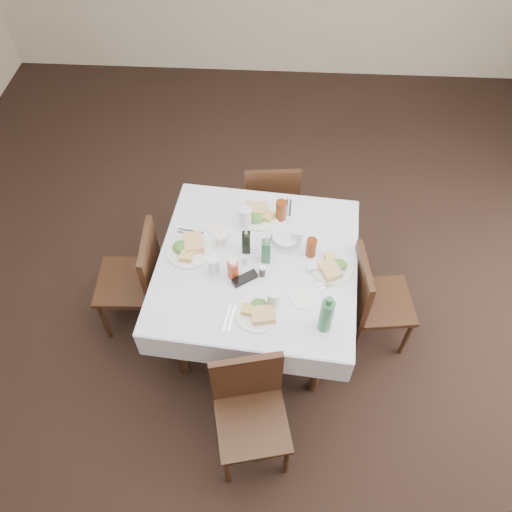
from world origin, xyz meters
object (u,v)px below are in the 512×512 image
(ketchup_bottle, at_px, (233,269))
(chair_east, at_px, (372,297))
(water_s, at_px, (274,300))
(green_bottle, at_px, (326,315))
(water_n, at_px, (245,217))
(dining_table, at_px, (257,269))
(water_e, at_px, (297,237))
(chair_south, at_px, (250,404))
(chair_north, at_px, (271,198))
(oil_cruet_green, at_px, (266,250))
(water_w, at_px, (213,266))
(oil_cruet_dark, at_px, (246,242))
(bread_basket, at_px, (286,239))
(coffee_mug, at_px, (222,240))
(chair_west, at_px, (139,276))

(ketchup_bottle, bearing_deg, chair_east, 5.09)
(water_s, height_order, green_bottle, green_bottle)
(water_n, relative_size, water_s, 1.11)
(dining_table, bearing_deg, water_e, 33.12)
(water_n, xyz_separation_m, water_s, (0.21, -0.62, -0.01))
(chair_south, xyz_separation_m, water_e, (0.24, 0.98, 0.33))
(chair_north, bearing_deg, oil_cruet_green, -90.51)
(water_w, relative_size, oil_cruet_green, 0.56)
(water_n, xyz_separation_m, oil_cruet_dark, (0.02, -0.22, 0.02))
(water_n, xyz_separation_m, bread_basket, (0.27, -0.13, -0.04))
(oil_cruet_green, height_order, ketchup_bottle, oil_cruet_green)
(ketchup_bottle, relative_size, green_bottle, 0.51)
(oil_cruet_dark, distance_m, coffee_mug, 0.17)
(coffee_mug, bearing_deg, oil_cruet_green, -21.42)
(dining_table, xyz_separation_m, water_n, (-0.10, 0.30, 0.16))
(green_bottle, bearing_deg, water_n, 123.75)
(green_bottle, bearing_deg, dining_table, 132.05)
(water_e, height_order, oil_cruet_dark, oil_cruet_dark)
(dining_table, bearing_deg, green_bottle, -47.95)
(chair_south, height_order, water_s, water_s)
(green_bottle, bearing_deg, oil_cruet_dark, 132.13)
(chair_north, xyz_separation_m, coffee_mug, (-0.29, -0.71, 0.32))
(water_n, height_order, coffee_mug, water_n)
(chair_south, distance_m, oil_cruet_dark, 0.97)
(bread_basket, height_order, ketchup_bottle, ketchup_bottle)
(chair_west, xyz_separation_m, bread_basket, (0.98, 0.14, 0.29))
(chair_west, height_order, water_s, water_s)
(oil_cruet_green, height_order, green_bottle, green_bottle)
(coffee_mug, bearing_deg, water_w, -96.76)
(water_s, distance_m, oil_cruet_dark, 0.45)
(water_n, xyz_separation_m, green_bottle, (0.50, -0.75, 0.05))
(water_n, distance_m, ketchup_bottle, 0.42)
(dining_table, bearing_deg, coffee_mug, 151.97)
(chair_north, height_order, chair_south, chair_south)
(water_e, xyz_separation_m, oil_cruet_dark, (-0.32, -0.08, 0.03))
(dining_table, bearing_deg, water_s, -70.96)
(chair_east, relative_size, oil_cruet_dark, 3.97)
(chair_south, xyz_separation_m, water_n, (-0.10, 1.12, 0.35))
(chair_south, bearing_deg, chair_north, 88.03)
(chair_north, xyz_separation_m, oil_cruet_dark, (-0.13, -0.75, 0.37))
(water_w, height_order, green_bottle, green_bottle)
(dining_table, xyz_separation_m, chair_east, (0.76, -0.04, -0.19))
(chair_south, bearing_deg, water_w, 110.17)
(water_e, height_order, ketchup_bottle, ketchup_bottle)
(chair_west, relative_size, coffee_mug, 7.28)
(water_w, relative_size, ketchup_bottle, 0.85)
(chair_east, relative_size, water_s, 6.30)
(water_s, bearing_deg, chair_east, 23.83)
(chair_east, xyz_separation_m, oil_cruet_green, (-0.71, 0.05, 0.38))
(water_e, bearing_deg, chair_north, 105.32)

